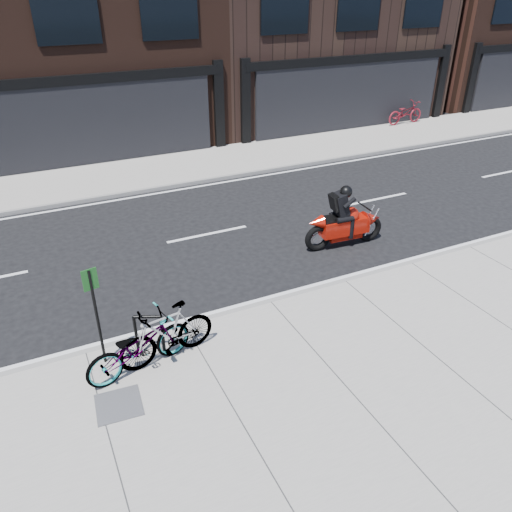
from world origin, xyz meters
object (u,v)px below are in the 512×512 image
bike_rack (149,332)px  sign_post (96,309)px  bicycle_rear (166,333)px  bicycle_far (405,113)px  utility_grate (119,405)px  bicycle_front (139,346)px  motorcycle (348,221)px

bike_rack → sign_post: 1.08m
bicycle_rear → bicycle_far: bicycle_rear is taller
utility_grate → bicycle_front: bearing=51.0°
bike_rack → bicycle_rear: 0.34m
bicycle_far → utility_grate: (-16.72, -12.62, -0.53)m
bicycle_front → utility_grate: (-0.58, -0.72, -0.53)m
bicycle_far → motorcycle: bearing=131.0°
bicycle_rear → sign_post: size_ratio=0.94×
motorcycle → bicycle_far: 13.45m
bicycle_front → utility_grate: 1.07m
bike_rack → motorcycle: bearing=21.2°
bike_rack → bicycle_far: bearing=36.2°
bicycle_front → motorcycle: motorcycle is taller
motorcycle → bicycle_far: motorcycle is taller
bicycle_rear → utility_grate: (-1.12, -0.80, -0.56)m
bicycle_front → utility_grate: size_ratio=2.72×
bicycle_front → bicycle_rear: bearing=-94.4°
sign_post → motorcycle: bearing=5.5°
bike_rack → motorcycle: size_ratio=0.39×
sign_post → utility_grate: bearing=-102.6°
motorcycle → bicycle_far: size_ratio=1.16×
bicycle_front → motorcycle: bearing=-80.5°
bike_rack → bicycle_far: size_ratio=0.46×
bicycle_rear → motorcycle: motorcycle is taller
bicycle_front → sign_post: bearing=35.8°
bike_rack → bicycle_rear: bearing=-37.7°
bike_rack → motorcycle: motorcycle is taller
bicycle_far → bike_rack: bearing=123.8°
bicycle_front → bicycle_far: size_ratio=1.01×
bicycle_front → utility_grate: bicycle_front is taller
bicycle_rear → utility_grate: size_ratio=2.53×
bicycle_rear → motorcycle: bearing=105.1°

